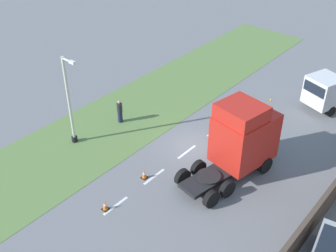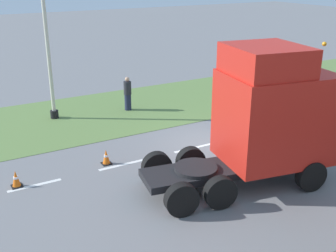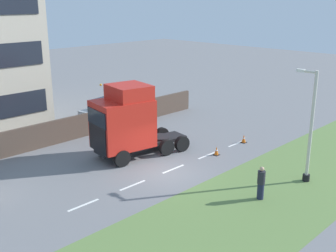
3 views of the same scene
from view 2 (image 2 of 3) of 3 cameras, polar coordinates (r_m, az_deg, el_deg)
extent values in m
plane|color=slate|center=(17.64, 5.37, -2.54)|extent=(120.00, 120.00, 0.00)
cube|color=#607F42|center=(22.48, -3.37, 2.69)|extent=(7.00, 44.00, 0.01)
cube|color=white|center=(15.08, -17.60, -7.67)|extent=(0.16, 1.80, 0.00)
cube|color=white|center=(15.90, -6.31, -5.26)|extent=(0.16, 1.80, 0.00)
cube|color=white|center=(17.27, 3.46, -2.99)|extent=(0.16, 1.80, 0.00)
cube|color=white|center=(19.09, 11.55, -1.03)|extent=(0.16, 1.80, 0.00)
cube|color=white|center=(21.24, 18.11, 0.57)|extent=(0.16, 1.80, 0.00)
cube|color=black|center=(14.32, 8.98, -5.48)|extent=(2.48, 6.43, 0.24)
cube|color=red|center=(14.41, 14.29, 1.22)|extent=(3.12, 3.85, 2.98)
cube|color=black|center=(15.64, 19.47, -0.37)|extent=(2.15, 0.44, 1.67)
cube|color=black|center=(15.25, 20.05, 4.24)|extent=(2.27, 0.46, 0.95)
cube|color=red|center=(13.63, 13.17, 8.71)|extent=(2.78, 2.63, 0.90)
sphere|color=orange|center=(13.89, 20.43, 10.37)|extent=(0.14, 0.14, 0.14)
cylinder|color=black|center=(13.67, 3.77, -5.73)|extent=(1.63, 1.63, 0.12)
cylinder|color=black|center=(16.36, 13.82, -3.00)|extent=(0.50, 1.08, 1.04)
cylinder|color=black|center=(14.65, 18.79, -6.40)|extent=(0.50, 1.08, 1.04)
cylinder|color=black|center=(14.90, 3.08, -4.79)|extent=(0.50, 1.08, 1.04)
cylinder|color=black|center=(13.01, 7.09, -8.94)|extent=(0.50, 1.08, 1.04)
cylinder|color=black|center=(14.50, -1.53, -5.51)|extent=(0.50, 1.08, 1.04)
cylinder|color=black|center=(12.55, 1.87, -9.95)|extent=(0.50, 1.08, 1.04)
cylinder|color=black|center=(21.33, -15.13, 1.54)|extent=(0.39, 0.39, 0.40)
cylinder|color=beige|center=(20.61, -15.87, 9.16)|extent=(0.18, 0.18, 6.18)
cylinder|color=#1E233D|center=(21.83, -5.45, 3.24)|extent=(0.34, 0.34, 0.85)
cylinder|color=#26262D|center=(21.62, -5.52, 5.16)|extent=(0.39, 0.39, 0.67)
sphere|color=tan|center=(21.51, -5.56, 6.32)|extent=(0.23, 0.23, 0.23)
cube|color=black|center=(15.21, -19.78, -7.65)|extent=(0.36, 0.36, 0.03)
cone|color=orange|center=(15.08, -19.91, -6.68)|extent=(0.28, 0.28, 0.55)
cylinder|color=white|center=(15.06, -19.92, -6.59)|extent=(0.17, 0.17, 0.07)
cube|color=black|center=(16.06, -8.32, -5.03)|extent=(0.36, 0.36, 0.03)
cone|color=orange|center=(15.93, -8.38, -4.09)|extent=(0.28, 0.28, 0.55)
cylinder|color=white|center=(15.92, -8.38, -4.00)|extent=(0.17, 0.17, 0.07)
camera|label=1|loc=(13.00, -133.60, 35.76)|focal=45.00mm
camera|label=3|loc=(38.93, 12.55, 24.33)|focal=45.00mm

